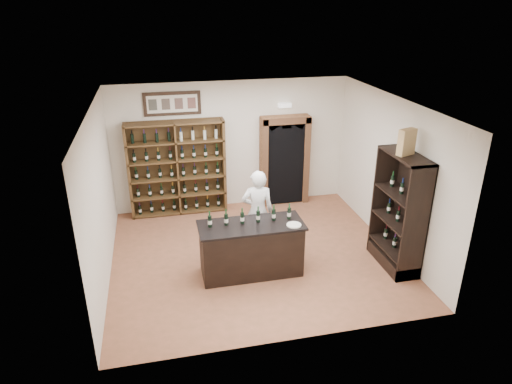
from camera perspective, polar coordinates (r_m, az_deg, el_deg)
floor at (r=9.12m, az=-0.15°, el=-7.83°), size 5.50×5.50×0.00m
ceiling at (r=7.99m, az=-0.18°, el=10.91°), size 5.50×5.50×0.00m
wall_back at (r=10.75m, az=-3.08°, el=5.86°), size 5.50×0.04×3.00m
wall_left at (r=8.34m, az=-18.94°, el=-0.71°), size 0.04×5.00×3.00m
wall_right at (r=9.39m, az=16.46°, el=2.28°), size 0.04×5.00×3.00m
wine_shelf at (r=10.60m, az=-9.83°, el=2.99°), size 2.20×0.38×2.20m
framed_picture at (r=10.33m, az=-10.43°, el=10.81°), size 1.25×0.04×0.52m
arched_doorway at (r=10.98m, az=3.57°, el=4.22°), size 1.17×0.35×2.17m
emergency_light at (r=10.72m, az=3.60°, el=10.77°), size 0.30×0.10×0.10m
tasting_counter at (r=8.33m, az=-0.61°, el=-7.16°), size 1.88×0.78×1.00m
counter_bottle_0 at (r=7.99m, az=-5.79°, el=-3.66°), size 0.07×0.07×0.30m
counter_bottle_1 at (r=8.03m, az=-3.75°, el=-3.46°), size 0.07×0.07×0.30m
counter_bottle_2 at (r=8.07m, az=-1.73°, el=-3.27°), size 0.07×0.07×0.30m
counter_bottle_3 at (r=8.12m, az=0.27°, el=-3.07°), size 0.07×0.07×0.30m
counter_bottle_4 at (r=8.19m, az=2.24°, el=-2.87°), size 0.07×0.07×0.30m
counter_bottle_5 at (r=8.26m, az=4.17°, el=-2.67°), size 0.07×0.07×0.30m
side_cabinet at (r=8.87m, az=17.35°, el=-4.38°), size 0.48×1.20×2.20m
shopkeeper at (r=8.89m, az=0.20°, el=-2.47°), size 0.67×0.49×1.70m
plate at (r=8.07m, az=4.76°, el=-4.13°), size 0.26×0.26×0.02m
wine_crate at (r=8.22m, az=18.32°, el=5.95°), size 0.35×0.23×0.46m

